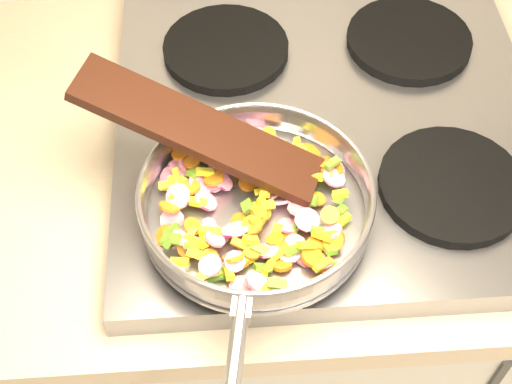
{
  "coord_description": "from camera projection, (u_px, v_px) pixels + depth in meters",
  "views": [
    {
      "loc": [
        -0.85,
        0.98,
        1.68
      ],
      "look_at": [
        -0.82,
        1.49,
        1.0
      ],
      "focal_mm": 50.0,
      "sensor_mm": 36.0,
      "label": 1
    }
  ],
  "objects": [
    {
      "name": "grate_fr",
      "position": [
        452.0,
        185.0,
        0.92
      ],
      "size": [
        0.19,
        0.19,
        0.02
      ],
      "primitive_type": "cylinder",
      "color": "black",
      "rests_on": "cooktop"
    },
    {
      "name": "grate_fl",
      "position": [
        235.0,
        197.0,
        0.91
      ],
      "size": [
        0.19,
        0.19,
        0.02
      ],
      "primitive_type": "cylinder",
      "color": "black",
      "rests_on": "cooktop"
    },
    {
      "name": "vegetable_heap",
      "position": [
        252.0,
        208.0,
        0.86
      ],
      "size": [
        0.25,
        0.27,
        0.05
      ],
      "color": "yellow",
      "rests_on": "saute_pan"
    },
    {
      "name": "wooden_spatula",
      "position": [
        199.0,
        130.0,
        0.87
      ],
      "size": [
        0.31,
        0.18,
        0.11
      ],
      "primitive_type": "cube",
      "rotation": [
        0.0,
        -0.32,
        2.78
      ],
      "color": "black",
      "rests_on": "saute_pan"
    },
    {
      "name": "grate_bl",
      "position": [
        226.0,
        49.0,
        1.08
      ],
      "size": [
        0.19,
        0.19,
        0.02
      ],
      "primitive_type": "cylinder",
      "color": "black",
      "rests_on": "cooktop"
    },
    {
      "name": "cooktop",
      "position": [
        328.0,
        125.0,
        1.02
      ],
      "size": [
        0.6,
        0.6,
        0.04
      ],
      "primitive_type": "cube",
      "color": "#939399",
      "rests_on": "counter_top"
    },
    {
      "name": "grate_br",
      "position": [
        409.0,
        40.0,
        1.09
      ],
      "size": [
        0.19,
        0.19,
        0.02
      ],
      "primitive_type": "cylinder",
      "color": "black",
      "rests_on": "cooktop"
    },
    {
      "name": "saute_pan",
      "position": [
        256.0,
        202.0,
        0.86
      ],
      "size": [
        0.32,
        0.49,
        0.05
      ],
      "rotation": [
        0.0,
        0.0,
        -0.17
      ],
      "color": "#9E9EA5",
      "rests_on": "grate_fl"
    }
  ]
}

